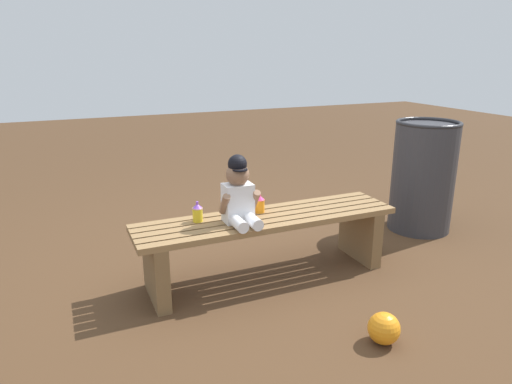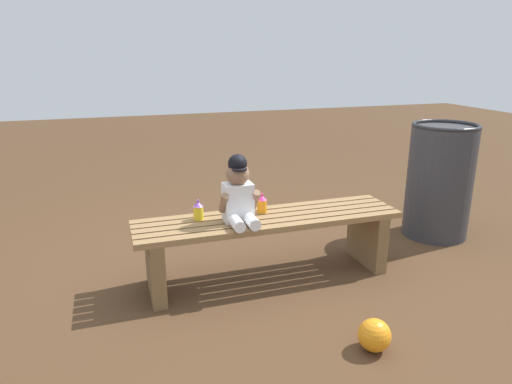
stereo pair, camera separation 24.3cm
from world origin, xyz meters
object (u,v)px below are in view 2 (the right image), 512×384
Objects in this scene: sippy_cup_right at (262,204)px; trash_bin at (439,180)px; park_bench at (269,236)px; toy_ball at (374,335)px; child_figure at (239,193)px; sippy_cup_left at (198,210)px.

trash_bin is (1.49, 0.19, -0.03)m from sippy_cup_right.
trash_bin reaches higher than park_bench.
toy_ball is (0.23, -0.86, -0.20)m from park_bench.
child_figure is at bearing 117.23° from toy_ball.
sippy_cup_right is (0.18, 0.11, -0.12)m from child_figure.
park_bench is 0.21m from sippy_cup_right.
toy_ball is at bearing -137.57° from trash_bin.
park_bench is at bearing 8.32° from child_figure.
sippy_cup_right is 1.05m from toy_ball.
child_figure is 3.26× the size of sippy_cup_right.
child_figure is at bearing -26.17° from sippy_cup_left.
sippy_cup_left is at bearing 153.83° from child_figure.
park_bench is at bearing -169.58° from trash_bin.
sippy_cup_left reaches higher than toy_ball.
toy_ball is 0.18× the size of trash_bin.
toy_ball is 1.72m from trash_bin.
sippy_cup_left is at bearing 124.60° from toy_ball.
child_figure is 0.46× the size of trash_bin.
child_figure reaches higher than toy_ball.
trash_bin is (1.67, 0.30, -0.15)m from child_figure.
sippy_cup_left is at bearing 180.00° from sippy_cup_right.
sippy_cup_right is 1.50m from trash_bin.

